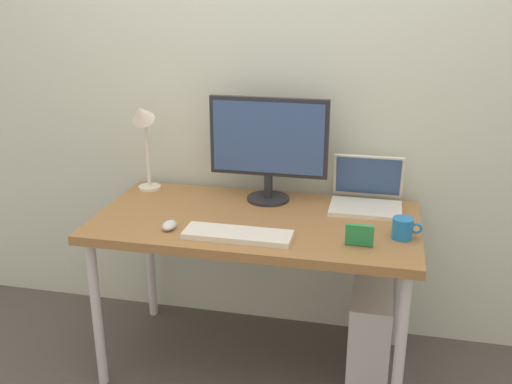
# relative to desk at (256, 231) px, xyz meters

# --- Properties ---
(ground_plane) EXTENTS (6.00, 6.00, 0.00)m
(ground_plane) POSITION_rel_desk_xyz_m (0.00, 0.00, -0.68)
(ground_plane) COLOR #4C4742
(back_wall) EXTENTS (4.40, 0.04, 2.60)m
(back_wall) POSITION_rel_desk_xyz_m (0.00, 0.42, 0.62)
(back_wall) COLOR silver
(back_wall) RESTS_ON ground_plane
(desk) EXTENTS (1.41, 0.72, 0.75)m
(desk) POSITION_rel_desk_xyz_m (0.00, 0.00, 0.00)
(desk) COLOR olive
(desk) RESTS_ON ground_plane
(monitor) EXTENTS (0.55, 0.20, 0.49)m
(monitor) POSITION_rel_desk_xyz_m (0.01, 0.23, 0.34)
(monitor) COLOR #232328
(monitor) RESTS_ON desk
(laptop) EXTENTS (0.32, 0.27, 0.23)m
(laptop) POSITION_rel_desk_xyz_m (0.46, 0.25, 0.12)
(laptop) COLOR silver
(laptop) RESTS_ON desk
(desk_lamp) EXTENTS (0.11, 0.16, 0.45)m
(desk_lamp) POSITION_rel_desk_xyz_m (-0.60, 0.23, 0.39)
(desk_lamp) COLOR silver
(desk_lamp) RESTS_ON desk
(keyboard) EXTENTS (0.44, 0.14, 0.02)m
(keyboard) POSITION_rel_desk_xyz_m (-0.03, -0.22, 0.08)
(keyboard) COLOR silver
(keyboard) RESTS_ON desk
(mouse) EXTENTS (0.06, 0.09, 0.03)m
(mouse) POSITION_rel_desk_xyz_m (-0.33, -0.20, 0.08)
(mouse) COLOR silver
(mouse) RESTS_ON desk
(coffee_mug) EXTENTS (0.12, 0.08, 0.09)m
(coffee_mug) POSITION_rel_desk_xyz_m (0.62, -0.08, 0.11)
(coffee_mug) COLOR #1E72BF
(coffee_mug) RESTS_ON desk
(photo_frame) EXTENTS (0.11, 0.03, 0.09)m
(photo_frame) POSITION_rel_desk_xyz_m (0.46, -0.20, 0.11)
(photo_frame) COLOR #268C4C
(photo_frame) RESTS_ON desk
(computer_tower) EXTENTS (0.18, 0.36, 0.42)m
(computer_tower) POSITION_rel_desk_xyz_m (0.52, 0.03, -0.47)
(computer_tower) COLOR silver
(computer_tower) RESTS_ON ground_plane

